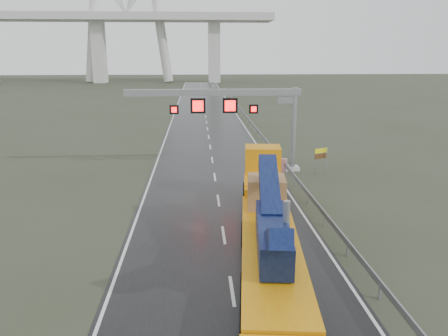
{
  "coord_description": "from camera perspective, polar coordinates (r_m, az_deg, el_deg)",
  "views": [
    {
      "loc": [
        -1.39,
        -18.82,
        9.95
      ],
      "look_at": [
        0.2,
        6.81,
        3.2
      ],
      "focal_mm": 35.0,
      "sensor_mm": 36.0,
      "label": 1
    }
  ],
  "objects": [
    {
      "name": "heavy_haul_truck",
      "position": [
        24.73,
        5.65,
        -4.82
      ],
      "size": [
        4.68,
        18.94,
        4.41
      ],
      "rotation": [
        0.0,
        0.0,
        -0.11
      ],
      "color": "#D2950B",
      "rests_on": "ground"
    },
    {
      "name": "striped_barrier",
      "position": [
        38.26,
        7.7,
        0.4
      ],
      "size": [
        0.75,
        0.57,
        1.13
      ],
      "primitive_type": "cube",
      "rotation": [
        0.0,
        0.0,
        -0.35
      ],
      "color": "red",
      "rests_on": "ground"
    },
    {
      "name": "sign_gantry",
      "position": [
        37.23,
        1.88,
        8.03
      ],
      "size": [
        14.9,
        1.2,
        7.42
      ],
      "color": "beige",
      "rests_on": "ground"
    },
    {
      "name": "guardrail",
      "position": [
        50.25,
        5.1,
        4.06
      ],
      "size": [
        0.2,
        140.0,
        1.4
      ],
      "primitive_type": null,
      "color": "gray",
      "rests_on": "ground"
    },
    {
      "name": "road",
      "position": [
        59.67,
        -2.17,
        5.13
      ],
      "size": [
        11.0,
        200.0,
        0.02
      ],
      "primitive_type": "cube",
      "color": "black",
      "rests_on": "ground"
    },
    {
      "name": "exit_sign_pair",
      "position": [
        37.71,
        12.55,
        1.56
      ],
      "size": [
        1.23,
        0.61,
        2.27
      ],
      "rotation": [
        0.0,
        0.0,
        0.44
      ],
      "color": "#93959B",
      "rests_on": "ground"
    },
    {
      "name": "ground",
      "position": [
        21.33,
        0.62,
        -13.07
      ],
      "size": [
        400.0,
        400.0,
        0.0
      ],
      "primitive_type": "plane",
      "color": "#303726",
      "rests_on": "ground"
    }
  ]
}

